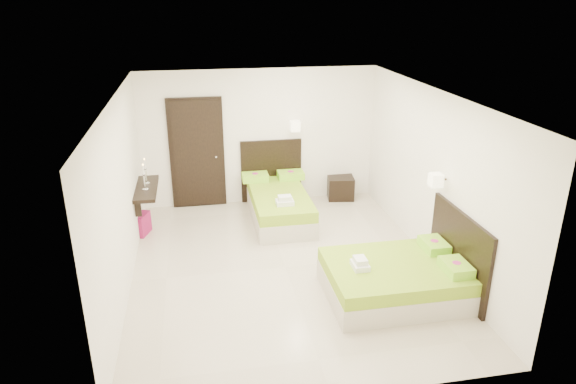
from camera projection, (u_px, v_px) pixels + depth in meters
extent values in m
plane|color=beige|center=(285.00, 267.00, 7.77)|extent=(5.50, 5.50, 0.00)
cube|color=beige|center=(280.00, 211.00, 9.36)|extent=(0.99, 1.99, 0.32)
cube|color=#76A51A|center=(280.00, 198.00, 9.27)|extent=(0.98, 1.97, 0.20)
cube|color=black|center=(271.00, 171.00, 10.08)|extent=(1.19, 0.05, 1.24)
cube|color=#97E229|center=(255.00, 177.00, 9.83)|extent=(0.50, 0.34, 0.14)
cylinder|color=#CE3087|center=(255.00, 174.00, 9.81)|extent=(0.12, 0.12, 0.00)
cube|color=#97E229|center=(291.00, 175.00, 9.95)|extent=(0.50, 0.34, 0.14)
cylinder|color=#CE3087|center=(291.00, 171.00, 9.93)|extent=(0.12, 0.12, 0.00)
cube|color=white|center=(285.00, 202.00, 8.72)|extent=(0.30, 0.22, 0.08)
cube|color=white|center=(285.00, 198.00, 8.69)|extent=(0.22, 0.16, 0.08)
cube|color=white|center=(295.00, 126.00, 9.69)|extent=(0.18, 0.18, 0.20)
cylinder|color=#2D2116|center=(294.00, 125.00, 9.76)|extent=(0.03, 0.16, 0.03)
cube|color=beige|center=(394.00, 286.00, 7.00)|extent=(1.84, 1.38, 0.30)
cube|color=#76A51A|center=(396.00, 270.00, 6.91)|extent=(1.83, 1.37, 0.18)
cube|color=black|center=(458.00, 252.00, 6.99)|extent=(0.05, 1.57, 1.15)
cube|color=#97E229|center=(456.00, 267.00, 6.68)|extent=(0.31, 0.46, 0.13)
cylinder|color=#CE3087|center=(457.00, 263.00, 6.65)|extent=(0.11, 0.11, 0.00)
cube|color=#97E229|center=(434.00, 245.00, 7.27)|extent=(0.31, 0.46, 0.13)
cylinder|color=#CE3087|center=(434.00, 241.00, 7.24)|extent=(0.11, 0.11, 0.00)
cube|color=white|center=(360.00, 265.00, 6.78)|extent=(0.20, 0.28, 0.07)
cube|color=white|center=(360.00, 260.00, 6.75)|extent=(0.15, 0.21, 0.07)
cube|color=white|center=(436.00, 180.00, 7.19)|extent=(0.17, 0.17, 0.18)
cylinder|color=#2D2116|center=(441.00, 180.00, 7.21)|extent=(0.16, 0.03, 0.03)
cube|color=black|center=(340.00, 188.00, 10.32)|extent=(0.57, 0.52, 0.45)
cube|color=maroon|center=(137.00, 224.00, 8.80)|extent=(0.48, 0.48, 0.37)
cube|color=black|center=(197.00, 154.00, 9.67)|extent=(1.02, 0.06, 2.14)
cube|color=black|center=(197.00, 154.00, 9.64)|extent=(0.88, 0.04, 2.06)
cylinder|color=silver|center=(216.00, 156.00, 9.69)|extent=(0.03, 0.10, 0.03)
cube|color=black|center=(146.00, 189.00, 8.59)|extent=(0.35, 1.20, 0.06)
cube|color=black|center=(138.00, 208.00, 8.21)|extent=(0.10, 0.04, 0.30)
cube|color=black|center=(142.00, 188.00, 9.04)|extent=(0.10, 0.04, 0.30)
cylinder|color=silver|center=(146.00, 190.00, 8.44)|extent=(0.10, 0.10, 0.02)
cylinder|color=silver|center=(145.00, 183.00, 8.40)|extent=(0.02, 0.02, 0.22)
cone|color=silver|center=(144.00, 175.00, 8.35)|extent=(0.07, 0.07, 0.04)
cylinder|color=white|center=(143.00, 170.00, 8.31)|extent=(0.02, 0.02, 0.15)
sphere|color=#FFB23F|center=(143.00, 165.00, 8.28)|extent=(0.02, 0.02, 0.02)
cylinder|color=silver|center=(147.00, 183.00, 8.71)|extent=(0.10, 0.10, 0.02)
cylinder|color=silver|center=(146.00, 177.00, 8.67)|extent=(0.02, 0.02, 0.22)
cone|color=silver|center=(145.00, 169.00, 8.62)|extent=(0.07, 0.07, 0.04)
cylinder|color=white|center=(145.00, 164.00, 8.59)|extent=(0.02, 0.02, 0.15)
sphere|color=#FFB23F|center=(144.00, 159.00, 8.56)|extent=(0.02, 0.02, 0.02)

